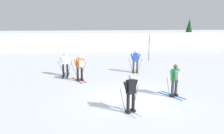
% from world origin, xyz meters
% --- Properties ---
extents(ground_plane, '(120.00, 120.00, 0.00)m').
position_xyz_m(ground_plane, '(0.00, 0.00, 0.00)').
color(ground_plane, silver).
extents(far_snow_ridge, '(80.00, 6.06, 2.08)m').
position_xyz_m(far_snow_ridge, '(0.00, 21.17, 1.04)').
color(far_snow_ridge, silver).
rests_on(far_snow_ridge, ground).
extents(skier_black, '(1.08, 1.58, 1.71)m').
position_xyz_m(skier_black, '(-0.36, -1.63, 0.92)').
color(skier_black, silver).
rests_on(skier_black, ground).
extents(skier_green, '(1.15, 1.56, 1.71)m').
position_xyz_m(skier_green, '(2.23, 0.13, 0.96)').
color(skier_green, '#237AC6').
rests_on(skier_green, ground).
extents(skier_orange, '(1.05, 1.60, 1.71)m').
position_xyz_m(skier_orange, '(-2.82, 3.47, 0.96)').
color(skier_orange, red).
rests_on(skier_orange, ground).
extents(skier_blue, '(1.00, 1.62, 1.71)m').
position_xyz_m(skier_blue, '(1.15, 5.33, 0.92)').
color(skier_blue, gold).
rests_on(skier_blue, ground).
extents(skier_white, '(1.00, 1.60, 1.71)m').
position_xyz_m(skier_white, '(-3.90, 4.77, 0.92)').
color(skier_white, black).
rests_on(skier_white, ground).
extents(trail_marker_pole, '(0.05, 0.05, 2.37)m').
position_xyz_m(trail_marker_pole, '(3.33, 10.03, 1.19)').
color(trail_marker_pole, black).
rests_on(trail_marker_pole, ground).
extents(conifer_far_left, '(1.46, 1.46, 3.88)m').
position_xyz_m(conifer_far_left, '(11.13, 19.18, 2.30)').
color(conifer_far_left, '#513823').
rests_on(conifer_far_left, ground).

